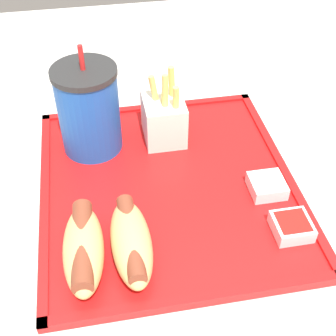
# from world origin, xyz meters

# --- Properties ---
(food_tray) EXTENTS (0.38, 0.35, 0.01)m
(food_tray) POSITION_xyz_m (0.04, 0.01, 0.75)
(food_tray) COLOR red
(food_tray) RESTS_ON dining_table
(soda_cup) EXTENTS (0.09, 0.09, 0.17)m
(soda_cup) POSITION_xyz_m (0.15, 0.11, 0.82)
(soda_cup) COLOR #194CA5
(soda_cup) RESTS_ON food_tray
(hot_dog_far) EXTENTS (0.13, 0.05, 0.04)m
(hot_dog_far) POSITION_xyz_m (-0.07, 0.13, 0.78)
(hot_dog_far) COLOR tan
(hot_dog_far) RESTS_ON food_tray
(hot_dog_near) EXTENTS (0.13, 0.05, 0.04)m
(hot_dog_near) POSITION_xyz_m (-0.07, 0.08, 0.78)
(hot_dog_near) COLOR tan
(hot_dog_near) RESTS_ON food_tray
(fries_carton) EXTENTS (0.07, 0.06, 0.12)m
(fries_carton) POSITION_xyz_m (0.15, -0.00, 0.79)
(fries_carton) COLOR silver
(fries_carton) RESTS_ON food_tray
(sauce_cup_mayo) EXTENTS (0.05, 0.05, 0.02)m
(sauce_cup_mayo) POSITION_xyz_m (0.01, -0.12, 0.77)
(sauce_cup_mayo) COLOR silver
(sauce_cup_mayo) RESTS_ON food_tray
(sauce_cup_ketchup) EXTENTS (0.05, 0.05, 0.02)m
(sauce_cup_ketchup) POSITION_xyz_m (-0.07, -0.12, 0.77)
(sauce_cup_ketchup) COLOR silver
(sauce_cup_ketchup) RESTS_ON food_tray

